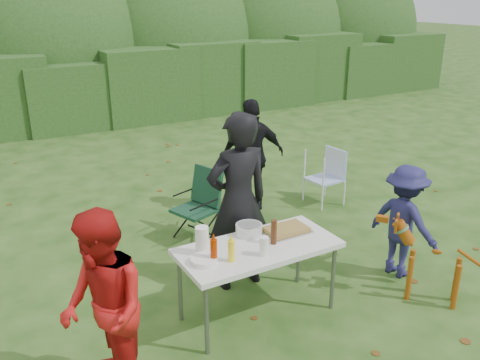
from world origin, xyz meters
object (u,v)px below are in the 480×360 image
paper_towel_roll (202,241)px  camping_chair (196,206)px  person_red_jacket (104,310)px  person_black_puffy (252,156)px  ketchup_bottle (214,251)px  dog (435,264)px  lawn_chair (325,177)px  beer_bottle (274,232)px  folding_table (258,251)px  child (404,221)px  person_cook (238,202)px  mustard_bottle (231,251)px

paper_towel_roll → camping_chair: bearing=67.2°
person_red_jacket → person_black_puffy: size_ratio=0.97×
camping_chair → ketchup_bottle: bearing=50.8°
dog → lawn_chair: 2.61m
person_black_puffy → camping_chair: bearing=33.6°
beer_bottle → folding_table: bearing=166.2°
folding_table → person_red_jacket: 1.57m
person_black_puffy → camping_chair: (-1.09, -0.47, -0.35)m
child → beer_bottle: size_ratio=5.23×
lawn_chair → paper_towel_roll: (-2.80, -1.74, 0.47)m
camping_chair → beer_bottle: (-0.03, -1.78, 0.41)m
person_black_puffy → person_red_jacket: bearing=52.8°
folding_table → lawn_chair: (2.29, 1.87, -0.28)m
person_black_puffy → child: person_black_puffy is taller
folding_table → beer_bottle: (0.14, -0.04, 0.17)m
dog → ketchup_bottle: bearing=36.3°
camping_chair → person_cook: bearing=68.1°
beer_bottle → camping_chair: bearing=89.1°
mustard_bottle → beer_bottle: beer_bottle is taller
person_cook → child: person_cook is taller
child → paper_towel_roll: child is taller
lawn_chair → mustard_bottle: (-2.64, -1.99, 0.44)m
person_red_jacket → dog: bearing=82.9°
child → camping_chair: 2.46m
mustard_bottle → person_red_jacket: bearing=-170.1°
person_red_jacket → mustard_bottle: (1.17, 0.21, 0.07)m
dog → lawn_chair: size_ratio=1.08×
lawn_chair → ketchup_bottle: bearing=30.1°
person_black_puffy → child: 2.39m
lawn_chair → ketchup_bottle: 3.42m
lawn_chair → mustard_bottle: bearing=32.3°
camping_chair → paper_towel_roll: size_ratio=3.45×
dog → camping_chair: (-1.47, 2.41, 0.03)m
folding_table → mustard_bottle: bearing=-160.4°
person_red_jacket → paper_towel_roll: 1.12m
person_cook → beer_bottle: person_cook is taller
person_black_puffy → mustard_bottle: person_black_puffy is taller
camping_chair → paper_towel_roll: paper_towel_roll is taller
person_red_jacket → paper_towel_roll: (1.02, 0.45, 0.10)m
person_red_jacket → ketchup_bottle: person_red_jacket is taller
dog → paper_towel_roll: size_ratio=3.36×
person_red_jacket → mustard_bottle: bearing=98.8°
person_cook → person_red_jacket: size_ratio=1.22×
dog → paper_towel_roll: paper_towel_roll is taller
dog → camping_chair: bearing=-6.7°
camping_chair → person_red_jacket: bearing=31.6°
dog → mustard_bottle: bearing=36.7°
dog → ketchup_bottle: ketchup_bottle is taller
beer_bottle → child: bearing=-3.1°
mustard_bottle → person_black_puffy: bearing=55.3°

